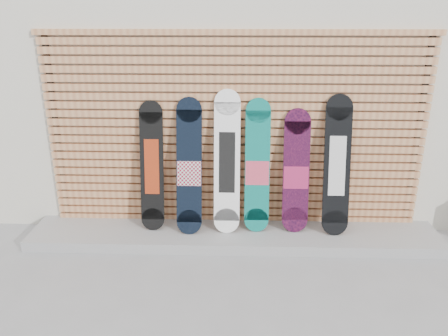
{
  "coord_description": "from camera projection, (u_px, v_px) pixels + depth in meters",
  "views": [
    {
      "loc": [
        -0.12,
        -3.74,
        2.47
      ],
      "look_at": [
        -0.27,
        0.75,
        0.85
      ],
      "focal_mm": 35.0,
      "sensor_mm": 36.0,
      "label": 1
    }
  ],
  "objects": [
    {
      "name": "snowboard_5",
      "position": [
        337.0,
        166.0,
        4.75
      ],
      "size": [
        0.29,
        0.35,
        1.53
      ],
      "color": "black",
      "rests_on": "concrete_step"
    },
    {
      "name": "ground",
      "position": [
        248.0,
        274.0,
        4.35
      ],
      "size": [
        80.0,
        80.0,
        0.0
      ],
      "primitive_type": "plane",
      "color": "gray",
      "rests_on": "ground"
    },
    {
      "name": "snowboard_4",
      "position": [
        296.0,
        172.0,
        4.82
      ],
      "size": [
        0.29,
        0.29,
        1.37
      ],
      "color": "black",
      "rests_on": "concrete_step"
    },
    {
      "name": "concrete_step",
      "position": [
        234.0,
        235.0,
        4.97
      ],
      "size": [
        4.6,
        0.7,
        0.12
      ],
      "primitive_type": "cube",
      "color": "gray",
      "rests_on": "ground"
    },
    {
      "name": "building",
      "position": [
        277.0,
        55.0,
        7.02
      ],
      "size": [
        12.0,
        5.0,
        3.6
      ],
      "primitive_type": "cube",
      "color": "beige",
      "rests_on": "ground"
    },
    {
      "name": "snowboard_1",
      "position": [
        189.0,
        168.0,
        4.79
      ],
      "size": [
        0.28,
        0.38,
        1.48
      ],
      "color": "black",
      "rests_on": "concrete_step"
    },
    {
      "name": "snowboard_3",
      "position": [
        257.0,
        167.0,
        4.81
      ],
      "size": [
        0.27,
        0.29,
        1.48
      ],
      "color": "#0B7066",
      "rests_on": "concrete_step"
    },
    {
      "name": "slat_wall",
      "position": [
        235.0,
        131.0,
        4.86
      ],
      "size": [
        4.26,
        0.08,
        2.29
      ],
      "color": "#BC7A4E",
      "rests_on": "ground"
    },
    {
      "name": "snowboard_0",
      "position": [
        152.0,
        167.0,
        4.85
      ],
      "size": [
        0.26,
        0.29,
        1.44
      ],
      "color": "black",
      "rests_on": "concrete_step"
    },
    {
      "name": "snowboard_2",
      "position": [
        227.0,
        163.0,
        4.78
      ],
      "size": [
        0.29,
        0.33,
        1.57
      ],
      "color": "white",
      "rests_on": "concrete_step"
    }
  ]
}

